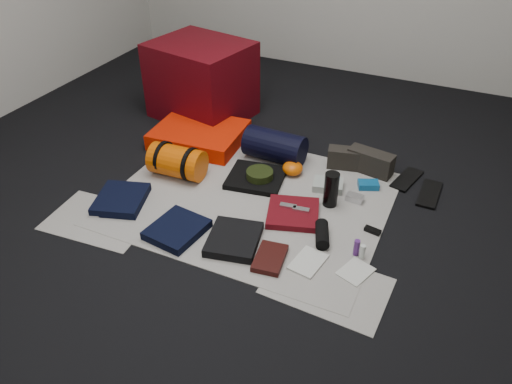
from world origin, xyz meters
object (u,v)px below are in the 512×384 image
at_px(red_cabinet, 202,80).
at_px(water_bottle, 331,189).
at_px(navy_duffel, 275,146).
at_px(compact_camera, 355,198).
at_px(sleeping_pad, 199,135).
at_px(stuff_sack, 177,162).
at_px(paperback_book, 270,258).

bearing_deg(red_cabinet, water_bottle, -18.75).
distance_m(navy_duffel, water_bottle, 0.60).
height_order(red_cabinet, compact_camera, red_cabinet).
xyz_separation_m(navy_duffel, water_bottle, (0.50, -0.33, 0.00)).
bearing_deg(sleeping_pad, water_bottle, -17.28).
height_order(stuff_sack, compact_camera, stuff_sack).
relative_size(sleeping_pad, water_bottle, 2.81).
height_order(navy_duffel, paperback_book, navy_duffel).
xyz_separation_m(red_cabinet, navy_duffel, (0.78, -0.41, -0.18)).
relative_size(stuff_sack, navy_duffel, 0.86).
height_order(sleeping_pad, paperback_book, sleeping_pad).
relative_size(sleeping_pad, navy_duffel, 1.51).
bearing_deg(water_bottle, navy_duffel, 146.28).
bearing_deg(red_cabinet, stuff_sack, -59.59).
height_order(red_cabinet, navy_duffel, red_cabinet).
bearing_deg(red_cabinet, compact_camera, -13.30).
bearing_deg(water_bottle, red_cabinet, 150.00).
height_order(sleeping_pad, water_bottle, water_bottle).
bearing_deg(sleeping_pad, red_cabinet, 116.00).
bearing_deg(red_cabinet, paperback_book, -37.98).
bearing_deg(red_cabinet, sleeping_pad, -52.76).
distance_m(stuff_sack, navy_duffel, 0.66).
bearing_deg(navy_duffel, sleeping_pad, -178.06).
relative_size(navy_duffel, compact_camera, 3.99).
distance_m(stuff_sack, water_bottle, 0.99).
xyz_separation_m(red_cabinet, paperback_book, (1.15, -1.33, -0.26)).
height_order(navy_duffel, compact_camera, navy_duffel).
xyz_separation_m(sleeping_pad, paperback_book, (0.95, -0.93, -0.04)).
xyz_separation_m(stuff_sack, water_bottle, (0.99, 0.11, 0.01)).
distance_m(red_cabinet, sleeping_pad, 0.50).
relative_size(red_cabinet, navy_duffel, 1.71).
height_order(stuff_sack, navy_duffel, navy_duffel).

